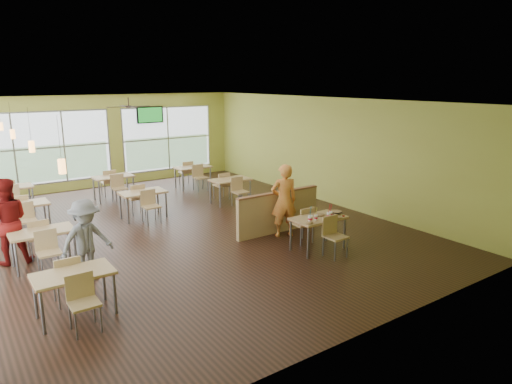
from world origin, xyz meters
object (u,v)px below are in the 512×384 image
(half_wall_divider, at_px, (278,212))
(food_basket, at_px, (336,212))
(main_table, at_px, (318,222))
(man_plaid, at_px, (284,201))

(half_wall_divider, bearing_deg, food_basket, -71.07)
(half_wall_divider, distance_m, food_basket, 1.59)
(main_table, relative_size, half_wall_divider, 0.63)
(man_plaid, bearing_deg, food_basket, 135.78)
(man_plaid, xyz_separation_m, food_basket, (0.57, -1.17, -0.10))
(half_wall_divider, relative_size, man_plaid, 1.35)
(main_table, height_order, half_wall_divider, half_wall_divider)
(half_wall_divider, bearing_deg, main_table, -90.00)
(main_table, distance_m, food_basket, 0.53)
(main_table, distance_m, half_wall_divider, 1.45)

